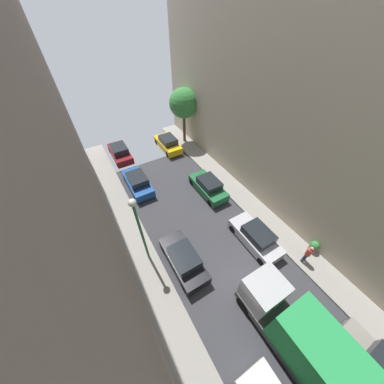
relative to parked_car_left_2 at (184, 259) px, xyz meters
The scene contains 15 objects.
ground 4.59m from the parked_car_left_2, 53.44° to the right, with size 32.00×32.00×0.00m, color #38383D.
sidewalk_left 4.35m from the parked_car_left_2, 122.28° to the right, with size 2.00×44.00×0.15m, color gray.
sidewalk_right 8.54m from the parked_car_left_2, 25.31° to the right, with size 2.00×44.00×0.15m, color gray.
parked_car_left_2 is the anchor object (origin of this frame).
parked_car_left_3 8.92m from the parked_car_left_2, 90.00° to the left, with size 1.78×4.20×1.57m.
parked_car_left_4 14.62m from the parked_car_left_2, 90.00° to the left, with size 1.78×4.20×1.57m.
parked_car_right_1 11.22m from the parked_car_left_2, 61.23° to the right, with size 1.78×4.20×1.57m.
parked_car_right_2 5.52m from the parked_car_left_2, 12.18° to the right, with size 1.78×4.20×1.57m.
parked_car_right_3 7.42m from the parked_car_left_2, 43.30° to the left, with size 1.78×4.20×1.57m.
parked_car_right_4 14.61m from the parked_car_left_2, 68.31° to the left, with size 1.78×4.20×1.57m.
delivery_truck 7.52m from the parked_car_left_2, 68.72° to the right, with size 2.26×6.60×3.38m.
pedestrian 8.31m from the parked_car_left_2, 29.02° to the right, with size 0.40×0.36×1.72m.
street_tree_1 16.57m from the parked_car_left_2, 60.73° to the left, with size 3.16×3.16×6.17m.
potted_plant_0 9.29m from the parked_car_left_2, 24.18° to the right, with size 0.61×0.61×0.94m.
lamp_post 4.17m from the parked_car_left_2, 137.96° to the left, with size 0.44×0.44×5.93m.
Camera 1 is at (-5.50, -2.20, 13.63)m, focal length 19.08 mm.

